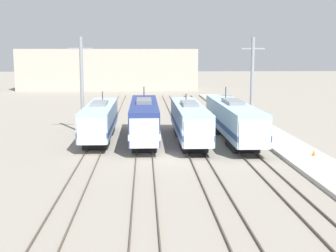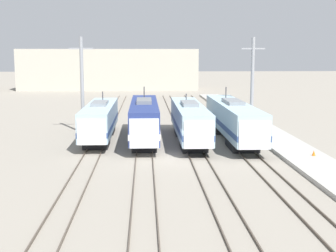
# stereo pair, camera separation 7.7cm
# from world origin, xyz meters

# --- Properties ---
(ground_plane) EXTENTS (400.00, 400.00, 0.00)m
(ground_plane) POSITION_xyz_m (0.00, 0.00, 0.00)
(ground_plane) COLOR gray
(rail_pair_far_left) EXTENTS (1.51, 120.00, 0.15)m
(rail_pair_far_left) POSITION_xyz_m (-6.96, 0.00, 0.07)
(rail_pair_far_left) COLOR #4C4238
(rail_pair_far_left) RESTS_ON ground_plane
(rail_pair_center_left) EXTENTS (1.51, 120.00, 0.15)m
(rail_pair_center_left) POSITION_xyz_m (-2.32, 0.00, 0.07)
(rail_pair_center_left) COLOR #4C4238
(rail_pair_center_left) RESTS_ON ground_plane
(rail_pair_center_right) EXTENTS (1.51, 120.00, 0.15)m
(rail_pair_center_right) POSITION_xyz_m (2.32, 0.00, 0.07)
(rail_pair_center_right) COLOR #4C4238
(rail_pair_center_right) RESTS_ON ground_plane
(rail_pair_far_right) EXTENTS (1.51, 120.00, 0.15)m
(rail_pair_far_right) POSITION_xyz_m (6.96, 0.00, 0.07)
(rail_pair_far_right) COLOR #4C4238
(rail_pair_far_right) RESTS_ON ground_plane
(locomotive_far_left) EXTENTS (2.84, 16.12, 4.78)m
(locomotive_far_left) POSITION_xyz_m (-6.96, 8.74, 2.07)
(locomotive_far_left) COLOR #232326
(locomotive_far_left) RESTS_ON ground_plane
(locomotive_center_left) EXTENTS (2.77, 17.45, 5.36)m
(locomotive_center_left) POSITION_xyz_m (-2.32, 7.68, 2.23)
(locomotive_center_left) COLOR black
(locomotive_center_left) RESTS_ON ground_plane
(locomotive_center_right) EXTENTS (2.84, 17.35, 4.60)m
(locomotive_center_right) POSITION_xyz_m (2.32, 7.24, 2.11)
(locomotive_center_right) COLOR #232326
(locomotive_center_right) RESTS_ON ground_plane
(locomotive_far_right) EXTENTS (2.98, 20.01, 5.23)m
(locomotive_far_right) POSITION_xyz_m (6.96, 8.04, 2.16)
(locomotive_far_right) COLOR #232326
(locomotive_far_right) RESTS_ON ground_plane
(catenary_tower_left) EXTENTS (2.71, 0.39, 10.82)m
(catenary_tower_left) POSITION_xyz_m (-9.29, 13.30, 5.57)
(catenary_tower_left) COLOR gray
(catenary_tower_left) RESTS_ON ground_plane
(catenary_tower_right) EXTENTS (2.71, 0.39, 10.82)m
(catenary_tower_right) POSITION_xyz_m (10.05, 13.30, 5.57)
(catenary_tower_right) COLOR gray
(catenary_tower_right) RESTS_ON ground_plane
(platform) EXTENTS (4.00, 120.00, 0.34)m
(platform) POSITION_xyz_m (11.45, 0.00, 0.17)
(platform) COLOR #A8A59E
(platform) RESTS_ON ground_plane
(traffic_cone) EXTENTS (0.30, 0.30, 0.47)m
(traffic_cone) POSITION_xyz_m (12.14, -1.32, 0.57)
(traffic_cone) COLOR orange
(traffic_cone) RESTS_ON platform
(depot_building) EXTENTS (43.99, 9.95, 10.08)m
(depot_building) POSITION_xyz_m (-11.19, 78.81, 5.04)
(depot_building) COLOR #B2AD9E
(depot_building) RESTS_ON ground_plane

